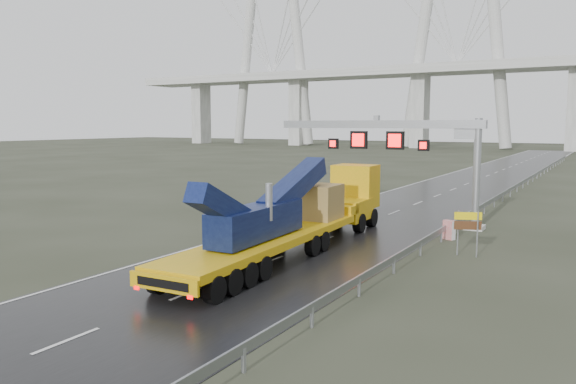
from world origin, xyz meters
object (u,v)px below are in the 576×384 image
Objects in this scene: sign_gantry at (405,142)px; exit_sign_pair at (468,225)px; heavy_haul_truck at (307,212)px; striped_barrier at (449,230)px.

exit_sign_pair is at bearing -52.11° from sign_gantry.
heavy_haul_truck is 18.50× the size of striped_barrier.
sign_gantry reaches higher than striped_barrier.
sign_gantry is at bearing 104.49° from exit_sign_pair.
exit_sign_pair is (6.09, -7.83, -3.96)m from sign_gantry.
striped_barrier is at bearing 38.78° from heavy_haul_truck.
striped_barrier is at bearing -43.73° from sign_gantry.
heavy_haul_truck is at bearing -116.11° from striped_barrier.
sign_gantry is 6.31× the size of exit_sign_pair.
sign_gantry is at bearing 158.62° from striped_barrier.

